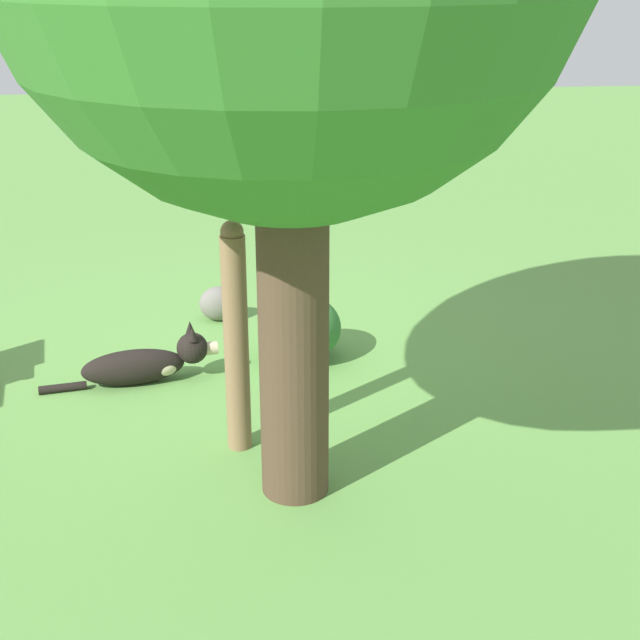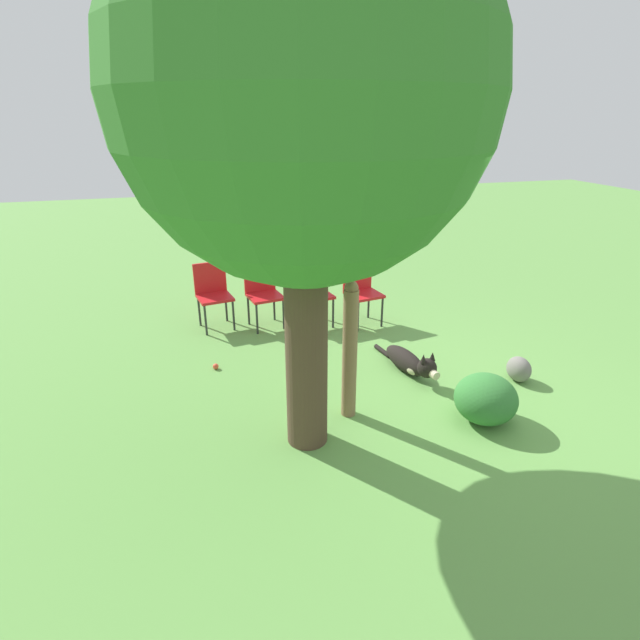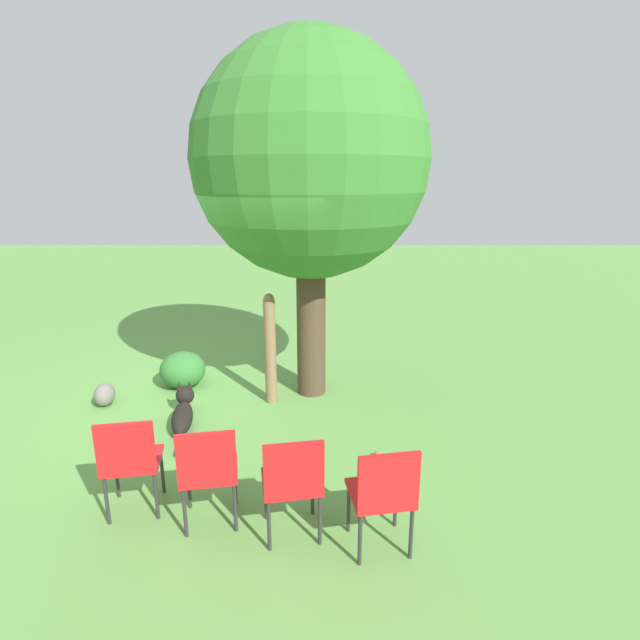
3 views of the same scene
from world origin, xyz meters
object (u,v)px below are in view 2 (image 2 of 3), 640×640
(oak_tree, at_px, (304,95))
(red_chair_2, at_px, (263,290))
(red_chair_1, at_px, (312,289))
(red_chair_3, at_px, (213,291))
(dog, at_px, (410,362))
(fence_post, at_px, (350,350))
(tennis_ball, at_px, (216,366))
(red_chair_0, at_px, (361,288))

(oak_tree, xyz_separation_m, red_chair_2, (2.74, -0.09, -2.34))
(red_chair_1, distance_m, red_chair_3, 1.35)
(dog, height_order, red_chair_2, red_chair_2)
(fence_post, xyz_separation_m, tennis_ball, (1.30, 1.18, -0.66))
(oak_tree, height_order, red_chair_1, oak_tree)
(oak_tree, height_order, fence_post, oak_tree)
(red_chair_0, height_order, red_chair_3, same)
(red_chair_3, bearing_deg, tennis_ball, -14.77)
(red_chair_1, bearing_deg, fence_post, -16.13)
(dog, distance_m, fence_post, 1.24)
(dog, relative_size, tennis_ball, 17.57)
(red_chair_2, relative_size, red_chair_3, 1.00)
(dog, bearing_deg, tennis_ball, -118.11)
(red_chair_3, height_order, tennis_ball, red_chair_3)
(red_chair_0, bearing_deg, dog, -9.01)
(dog, height_order, red_chair_1, red_chair_1)
(fence_post, xyz_separation_m, red_chair_1, (2.30, -0.26, -0.18))
(red_chair_2, bearing_deg, dog, 26.09)
(fence_post, relative_size, red_chair_2, 1.56)
(red_chair_1, relative_size, tennis_ball, 12.97)
(dog, height_order, fence_post, fence_post)
(red_chair_1, distance_m, tennis_ball, 1.81)
(dog, xyz_separation_m, fence_post, (-0.60, 0.94, 0.56))
(fence_post, bearing_deg, red_chair_3, 22.31)
(red_chair_3, bearing_deg, oak_tree, 1.45)
(red_chair_3, relative_size, tennis_ball, 12.97)
(fence_post, distance_m, red_chair_1, 2.32)
(oak_tree, distance_m, red_chair_1, 3.57)
(oak_tree, relative_size, red_chair_1, 4.81)
(fence_post, distance_m, tennis_ball, 1.87)
(red_chair_3, bearing_deg, fence_post, 12.50)
(red_chair_2, bearing_deg, red_chair_0, 67.81)
(red_chair_0, bearing_deg, tennis_ball, -77.42)
(red_chair_2, xyz_separation_m, tennis_ball, (-1.15, 0.77, -0.48))
(red_chair_0, distance_m, red_chair_2, 1.35)
(red_chair_0, xyz_separation_m, red_chair_3, (0.43, 1.98, 0.00))
(dog, bearing_deg, red_chair_2, -153.85)
(oak_tree, xyz_separation_m, red_chair_0, (2.45, -1.41, -2.34))
(fence_post, relative_size, red_chair_0, 1.56)
(oak_tree, height_order, tennis_ball, oak_tree)
(fence_post, relative_size, red_chair_1, 1.56)
(dog, height_order, red_chair_3, red_chair_3)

